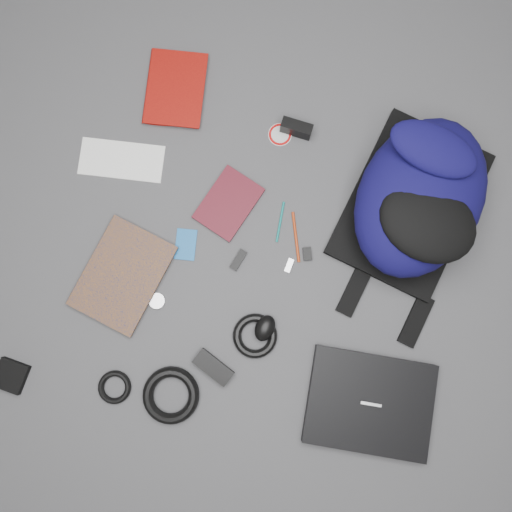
% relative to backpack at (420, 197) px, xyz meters
% --- Properties ---
extents(ground, '(4.00, 4.00, 0.00)m').
position_rel_backpack_xyz_m(ground, '(-0.39, -0.26, -0.11)').
color(ground, '#4F4F51').
rests_on(ground, ground).
extents(backpack, '(0.45, 0.58, 0.22)m').
position_rel_backpack_xyz_m(backpack, '(0.00, 0.00, 0.00)').
color(backpack, '#0A0834').
rests_on(backpack, ground).
extents(laptop, '(0.37, 0.30, 0.03)m').
position_rel_backpack_xyz_m(laptop, '(0.02, -0.58, -0.09)').
color(laptop, black).
rests_on(laptop, ground).
extents(textbook_red, '(0.21, 0.26, 0.03)m').
position_rel_backpack_xyz_m(textbook_red, '(-0.84, 0.15, -0.10)').
color(textbook_red, maroon).
rests_on(textbook_red, ground).
extents(comic_book, '(0.27, 0.33, 0.02)m').
position_rel_backpack_xyz_m(comic_book, '(-0.85, -0.39, -0.10)').
color(comic_book, '#B0640C').
rests_on(comic_book, ground).
extents(envelope, '(0.26, 0.15, 0.00)m').
position_rel_backpack_xyz_m(envelope, '(-0.85, -0.09, -0.11)').
color(envelope, white).
rests_on(envelope, ground).
extents(dvd_case, '(0.19, 0.22, 0.01)m').
position_rel_backpack_xyz_m(dvd_case, '(-0.51, -0.13, -0.10)').
color(dvd_case, '#430C15').
rests_on(dvd_case, ground).
extents(compact_camera, '(0.09, 0.04, 0.05)m').
position_rel_backpack_xyz_m(compact_camera, '(-0.37, 0.13, -0.08)').
color(compact_camera, black).
rests_on(compact_camera, ground).
extents(sticker_disc, '(0.09, 0.09, 0.00)m').
position_rel_backpack_xyz_m(sticker_disc, '(-0.42, 0.11, -0.11)').
color(sticker_disc, silver).
rests_on(sticker_disc, ground).
extents(pen_teal, '(0.02, 0.12, 0.01)m').
position_rel_backpack_xyz_m(pen_teal, '(-0.35, -0.14, -0.10)').
color(pen_teal, '#0C736F').
rests_on(pen_teal, ground).
extents(pen_red, '(0.06, 0.14, 0.01)m').
position_rel_backpack_xyz_m(pen_red, '(-0.30, -0.18, -0.10)').
color(pen_red, '#AA320D').
rests_on(pen_red, ground).
extents(id_badge, '(0.07, 0.10, 0.00)m').
position_rel_backpack_xyz_m(id_badge, '(-0.60, -0.28, -0.11)').
color(id_badge, '#1660AA').
rests_on(id_badge, ground).
extents(usb_black, '(0.04, 0.07, 0.01)m').
position_rel_backpack_xyz_m(usb_black, '(-0.44, -0.28, -0.10)').
color(usb_black, black).
rests_on(usb_black, ground).
extents(usb_silver, '(0.02, 0.04, 0.01)m').
position_rel_backpack_xyz_m(usb_silver, '(-0.29, -0.26, -0.10)').
color(usb_silver, '#B6B6B8').
rests_on(usb_silver, ground).
extents(key_fob, '(0.04, 0.04, 0.01)m').
position_rel_backpack_xyz_m(key_fob, '(-0.25, -0.22, -0.10)').
color(key_fob, black).
rests_on(key_fob, ground).
extents(mouse, '(0.07, 0.09, 0.04)m').
position_rel_backpack_xyz_m(mouse, '(-0.32, -0.45, -0.09)').
color(mouse, black).
rests_on(mouse, ground).
extents(headphone_left, '(0.07, 0.07, 0.01)m').
position_rel_backpack_xyz_m(headphone_left, '(-0.70, -0.35, -0.10)').
color(headphone_left, silver).
rests_on(headphone_left, ground).
extents(headphone_right, '(0.05, 0.05, 0.01)m').
position_rel_backpack_xyz_m(headphone_right, '(-0.63, -0.46, -0.10)').
color(headphone_right, silver).
rests_on(headphone_right, ground).
extents(cable_coil, '(0.16, 0.16, 0.02)m').
position_rel_backpack_xyz_m(cable_coil, '(-0.34, -0.48, -0.10)').
color(cable_coil, black).
rests_on(cable_coil, ground).
extents(power_brick, '(0.12, 0.09, 0.03)m').
position_rel_backpack_xyz_m(power_brick, '(-0.43, -0.59, -0.09)').
color(power_brick, black).
rests_on(power_brick, ground).
extents(power_cord_coil, '(0.17, 0.17, 0.03)m').
position_rel_backpack_xyz_m(power_cord_coil, '(-0.52, -0.70, -0.09)').
color(power_cord_coil, black).
rests_on(power_cord_coil, ground).
extents(pouch, '(0.09, 0.09, 0.02)m').
position_rel_backpack_xyz_m(pouch, '(-0.97, -0.76, -0.10)').
color(pouch, black).
rests_on(pouch, ground).
extents(earbud_coil, '(0.12, 0.12, 0.02)m').
position_rel_backpack_xyz_m(earbud_coil, '(-0.68, -0.72, -0.10)').
color(earbud_coil, black).
rests_on(earbud_coil, ground).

